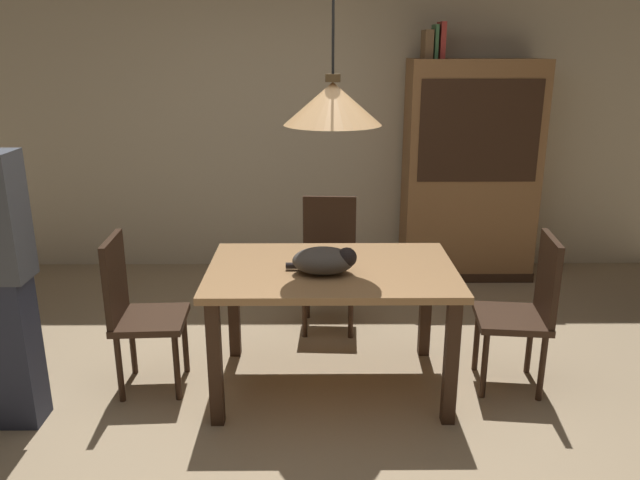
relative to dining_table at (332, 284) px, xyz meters
name	(u,v)px	position (x,y,z in m)	size (l,w,h in m)	color
ground	(313,426)	(-0.11, -0.43, -0.65)	(10.00, 10.00, 0.00)	tan
back_wall	(313,105)	(-0.11, 2.22, 0.80)	(6.40, 0.10, 2.90)	beige
dining_table	(332,284)	(0.00, 0.00, 0.00)	(1.40, 0.90, 0.75)	#A87A4C
chair_far_back	(329,257)	(0.00, 0.88, -0.14)	(0.42, 0.42, 0.93)	#382316
chair_left_side	(136,307)	(-1.13, 0.00, -0.14)	(0.42, 0.42, 0.93)	#382316
chair_right_side	(527,306)	(1.13, -0.01, -0.14)	(0.44, 0.44, 0.93)	#382316
cat_sleeping	(325,260)	(-0.04, -0.10, 0.18)	(0.39, 0.23, 0.16)	#4C4742
pendant_lamp	(333,103)	(0.00, 0.00, 1.01)	(0.52, 0.52, 1.30)	#E0A86B
hutch_bookcase	(470,176)	(1.22, 1.89, 0.24)	(1.12, 0.45, 1.85)	olive
book_brown_thick	(427,44)	(0.81, 1.89, 1.31)	(0.06, 0.24, 0.22)	brown
book_green_slim	(435,42)	(0.87, 1.89, 1.33)	(0.03, 0.20, 0.26)	#427A4C
book_red_tall	(441,40)	(0.92, 1.89, 1.34)	(0.04, 0.22, 0.28)	#B73833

